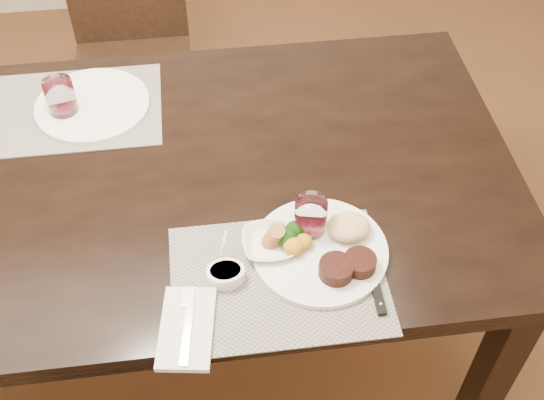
{
  "coord_description": "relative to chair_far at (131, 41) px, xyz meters",
  "views": [
    {
      "loc": [
        0.24,
        -1.19,
        1.95
      ],
      "look_at": [
        0.37,
        -0.18,
        0.82
      ],
      "focal_mm": 45.0,
      "sensor_mm": 36.0,
      "label": 1
    }
  ],
  "objects": [
    {
      "name": "far_plate",
      "position": [
        -0.06,
        -0.66,
        0.26
      ],
      "size": [
        0.31,
        0.31,
        0.01
      ],
      "primitive_type": "cylinder",
      "color": "white",
      "rests_on": "placemat_far"
    },
    {
      "name": "sauce_ramekin",
      "position": [
        0.25,
        -1.27,
        0.27
      ],
      "size": [
        0.08,
        0.12,
        0.07
      ],
      "rotation": [
        0.0,
        0.0,
        -0.43
      ],
      "color": "white",
      "rests_on": "placemat_near"
    },
    {
      "name": "ground_plane",
      "position": [
        0.0,
        -0.93,
        -0.5
      ],
      "size": [
        4.5,
        4.5,
        0.0
      ],
      "primitive_type": "plane",
      "color": "#452C16",
      "rests_on": "ground"
    },
    {
      "name": "chair_far",
      "position": [
        0.0,
        0.0,
        0.0
      ],
      "size": [
        0.42,
        0.42,
        0.9
      ],
      "color": "black",
      "rests_on": "ground"
    },
    {
      "name": "wine_glass_near",
      "position": [
        0.45,
        -1.16,
        0.3
      ],
      "size": [
        0.07,
        0.07,
        0.1
      ],
      "rotation": [
        0.0,
        0.0,
        0.36
      ],
      "color": "silver",
      "rests_on": "placemat_near"
    },
    {
      "name": "steak_knife",
      "position": [
        0.56,
        -1.33,
        0.26
      ],
      "size": [
        0.02,
        0.22,
        0.01
      ],
      "rotation": [
        0.0,
        0.0,
        -0.02
      ],
      "color": "silver",
      "rests_on": "placemat_near"
    },
    {
      "name": "cracker_bowl",
      "position": [
        0.36,
        -1.19,
        0.27
      ],
      "size": [
        0.12,
        0.12,
        0.05
      ],
      "rotation": [
        0.0,
        0.0,
        -0.01
      ],
      "color": "white",
      "rests_on": "placemat_near"
    },
    {
      "name": "napkin_fork",
      "position": [
        0.16,
        -1.38,
        0.26
      ],
      "size": [
        0.13,
        0.2,
        0.02
      ],
      "rotation": [
        0.0,
        0.0,
        -0.15
      ],
      "color": "silver",
      "rests_on": "placemat_near"
    },
    {
      "name": "dinner_plate",
      "position": [
        0.48,
        -1.23,
        0.27
      ],
      "size": [
        0.3,
        0.3,
        0.05
      ],
      "rotation": [
        0.0,
        0.0,
        -0.07
      ],
      "color": "white",
      "rests_on": "placemat_near"
    },
    {
      "name": "dining_table",
      "position": [
        0.0,
        -0.93,
        0.16
      ],
      "size": [
        2.0,
        1.0,
        0.75
      ],
      "color": "black",
      "rests_on": "ground"
    },
    {
      "name": "placemat_near",
      "position": [
        0.36,
        -1.28,
        0.25
      ],
      "size": [
        0.46,
        0.34,
        0.0
      ],
      "primitive_type": "cube",
      "color": "gray",
      "rests_on": "dining_table"
    },
    {
      "name": "placemat_far",
      "position": [
        -0.1,
        -0.66,
        0.25
      ],
      "size": [
        0.46,
        0.34,
        0.0
      ],
      "primitive_type": "cube",
      "color": "gray",
      "rests_on": "dining_table"
    },
    {
      "name": "wine_glass_far",
      "position": [
        -0.13,
        -0.68,
        0.3
      ],
      "size": [
        0.08,
        0.08,
        0.11
      ],
      "rotation": [
        0.0,
        0.0,
        -0.25
      ],
      "color": "silver",
      "rests_on": "placemat_far"
    }
  ]
}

